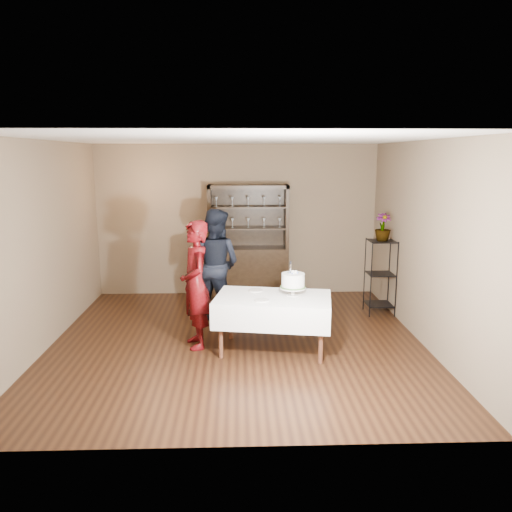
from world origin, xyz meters
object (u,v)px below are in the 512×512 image
(man, at_px, (215,264))
(cake, at_px, (293,282))
(cake_table, at_px, (273,309))
(potted_plant, at_px, (383,227))
(woman, at_px, (196,285))
(china_hutch, at_px, (248,260))
(plant_etagere, at_px, (380,274))

(man, xyz_separation_m, cake, (1.06, -1.32, 0.05))
(cake_table, relative_size, cake, 3.49)
(potted_plant, bearing_deg, woman, -155.19)
(cake_table, bearing_deg, china_hutch, 95.95)
(plant_etagere, relative_size, man, 0.70)
(cake_table, height_order, cake, cake)
(cake, height_order, potted_plant, potted_plant)
(man, xyz_separation_m, potted_plant, (2.62, 0.13, 0.55))
(woman, relative_size, potted_plant, 3.92)
(man, distance_m, cake, 1.69)
(potted_plant, bearing_deg, plant_etagere, 87.60)
(woman, bearing_deg, china_hutch, 146.43)
(china_hutch, xyz_separation_m, plant_etagere, (2.08, -1.05, -0.01))
(woman, height_order, man, man)
(cake_table, xyz_separation_m, cake, (0.26, 0.05, 0.35))
(man, bearing_deg, potted_plant, -151.42)
(cake_table, relative_size, woman, 0.94)
(china_hutch, bearing_deg, cake, -78.22)
(china_hutch, relative_size, cake, 4.39)
(china_hutch, relative_size, plant_etagere, 1.67)
(potted_plant, bearing_deg, cake, -137.13)
(woman, xyz_separation_m, potted_plant, (2.82, 1.30, 0.56))
(woman, distance_m, man, 1.19)
(cake_table, relative_size, potted_plant, 3.69)
(plant_etagere, distance_m, man, 2.63)
(china_hutch, height_order, man, china_hutch)
(plant_etagere, bearing_deg, china_hutch, 153.17)
(china_hutch, relative_size, cake_table, 1.26)
(china_hutch, height_order, plant_etagere, china_hutch)
(china_hutch, height_order, woman, china_hutch)
(man, bearing_deg, china_hutch, -88.48)
(cake, bearing_deg, man, 128.80)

